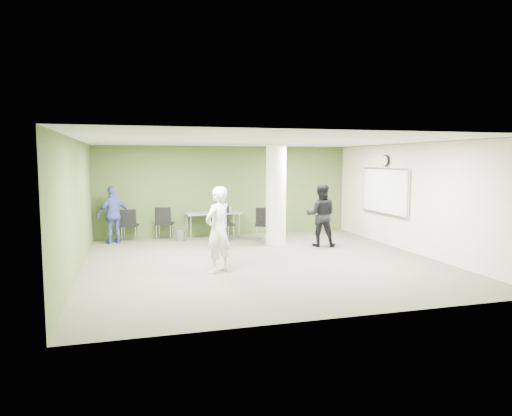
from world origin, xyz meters
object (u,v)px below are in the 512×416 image
object	(u,v)px
folding_table	(213,214)
man_blue	(113,215)
woman_white	(218,230)
chair_back_left	(129,223)
man_black	(321,215)

from	to	relation	value
folding_table	man_blue	size ratio (longest dim) A/B	1.04
folding_table	woman_white	size ratio (longest dim) A/B	0.93
man_blue	chair_back_left	bearing A→B (deg)	177.40
folding_table	chair_back_left	xyz separation A→B (m)	(-2.47, 0.02, -0.18)
chair_back_left	man_black	xyz separation A→B (m)	(5.10, -2.13, 0.30)
chair_back_left	man_black	world-z (taller)	man_black
chair_back_left	man_blue	world-z (taller)	man_blue
chair_back_left	man_black	bearing A→B (deg)	167.50
man_black	man_blue	distance (m)	5.86
folding_table	woman_white	distance (m)	4.34
man_black	folding_table	bearing A→B (deg)	-15.57
folding_table	man_black	bearing A→B (deg)	-42.90
chair_back_left	woman_white	world-z (taller)	woman_white
man_blue	woman_white	bearing A→B (deg)	94.53
woman_white	man_blue	size ratio (longest dim) A/B	1.11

